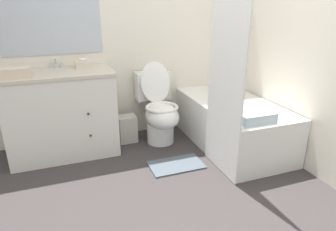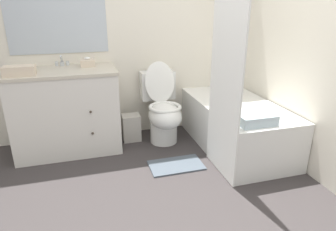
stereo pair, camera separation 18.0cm
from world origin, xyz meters
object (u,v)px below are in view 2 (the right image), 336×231
wastebasket (131,128)px  tissue_box (88,63)px  sink_faucet (62,62)px  bath_towel_folded (256,119)px  vanity_cabinet (67,110)px  hand_towel_folded (19,71)px  toilet (163,110)px  bath_mat (176,165)px  bathtub (235,125)px

wastebasket → tissue_box: (-0.41, 0.06, 0.76)m
sink_faucet → bath_towel_folded: bearing=-36.7°
vanity_cabinet → sink_faucet: size_ratio=7.48×
vanity_cabinet → sink_faucet: (-0.00, 0.21, 0.46)m
hand_towel_folded → wastebasket: bearing=10.7°
hand_towel_folded → toilet: bearing=3.6°
tissue_box → bath_mat: size_ratio=0.28×
vanity_cabinet → bath_towel_folded: vanity_cabinet is taller
vanity_cabinet → sink_faucet: 0.51m
hand_towel_folded → sink_faucet: bearing=45.5°
vanity_cabinet → bathtub: vanity_cabinet is taller
vanity_cabinet → toilet: 1.03m
bathtub → sink_faucet: bearing=159.8°
vanity_cabinet → wastebasket: 0.74m
sink_faucet → tissue_box: sink_faucet is taller
tissue_box → bath_mat: bearing=-46.8°
vanity_cabinet → bath_mat: 1.27m
sink_faucet → bath_mat: (0.99, -0.88, -0.90)m
bath_towel_folded → toilet: bearing=122.6°
vanity_cabinet → bath_mat: vanity_cabinet is taller
vanity_cabinet → toilet: bearing=-3.6°
sink_faucet → tissue_box: (0.26, -0.10, 0.00)m
bath_mat → wastebasket: bearing=113.8°
toilet → bath_mat: bearing=-93.0°
hand_towel_folded → bath_towel_folded: (1.97, -0.84, -0.37)m
wastebasket → bath_mat: wastebasket is taller
sink_faucet → hand_towel_folded: (-0.35, -0.36, 0.01)m
toilet → tissue_box: size_ratio=6.09×
tissue_box → bath_mat: (0.73, -0.78, -0.91)m
bathtub → wastebasket: size_ratio=4.69×
vanity_cabinet → wastebasket: size_ratio=3.48×
toilet → bath_mat: (-0.03, -0.61, -0.36)m
tissue_box → bath_towel_folded: bearing=-39.0°
bath_towel_folded → vanity_cabinet: bearing=148.4°
vanity_cabinet → tissue_box: size_ratio=7.29×
bathtub → bath_mat: (-0.75, -0.24, -0.24)m
bathtub → bath_mat: bearing=-162.4°
vanity_cabinet → wastebasket: (0.67, 0.04, -0.29)m
wastebasket → bath_towel_folded: 1.46m
toilet → wastebasket: size_ratio=2.91×
toilet → tissue_box: 0.95m
toilet → bath_towel_folded: bearing=-57.4°
toilet → tissue_box: (-0.76, 0.17, 0.55)m
hand_towel_folded → vanity_cabinet: bearing=23.1°
wastebasket → tissue_box: size_ratio=2.09×
vanity_cabinet → toilet: (1.02, -0.07, -0.08)m
toilet → hand_towel_folded: bearing=-176.4°
tissue_box → bathtub: bearing=-19.9°
toilet → bath_mat: 0.70m
tissue_box → bath_mat: 1.40m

